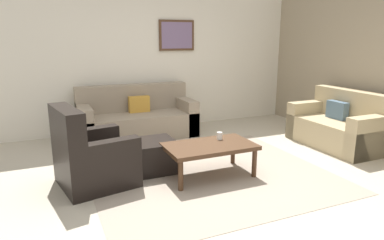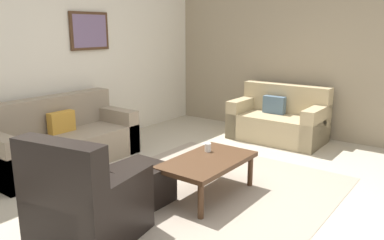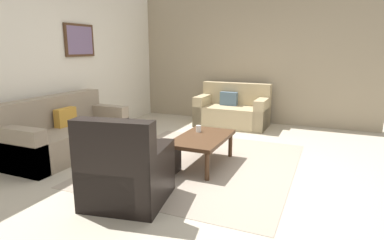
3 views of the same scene
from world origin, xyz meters
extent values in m
plane|color=#B2A893|center=(0.00, 0.00, 0.00)|extent=(8.00, 8.00, 0.00)
cube|color=silver|center=(0.00, 2.60, 1.40)|extent=(6.00, 0.12, 2.80)
cube|color=gray|center=(3.00, 0.00, 1.40)|extent=(0.12, 5.20, 2.80)
cube|color=gray|center=(0.00, 0.00, 0.00)|extent=(2.91, 2.57, 0.01)
cube|color=gray|center=(-0.38, 2.01, 0.21)|extent=(1.97, 0.87, 0.42)
cube|color=gray|center=(-0.38, 2.33, 0.44)|extent=(1.97, 0.24, 0.88)
cube|color=gray|center=(0.50, 2.01, 0.31)|extent=(0.20, 0.87, 0.62)
cube|color=gold|center=(-0.32, 2.11, 0.56)|extent=(0.36, 0.12, 0.28)
cube|color=tan|center=(2.38, 0.23, 0.21)|extent=(0.84, 1.45, 0.42)
cube|color=tan|center=(2.68, 0.23, 0.44)|extent=(0.24, 1.45, 0.88)
cube|color=tan|center=(2.38, 0.86, 0.31)|extent=(0.84, 0.20, 0.62)
cube|color=tan|center=(2.38, -0.39, 0.31)|extent=(0.84, 0.20, 0.62)
cube|color=slate|center=(2.46, 0.34, 0.56)|extent=(0.12, 0.36, 0.28)
cube|color=black|center=(-1.34, 0.27, 0.22)|extent=(0.93, 0.93, 0.44)
cube|color=black|center=(-1.64, 0.22, 0.47)|extent=(0.34, 0.82, 0.95)
cube|color=black|center=(-1.28, -0.04, 0.30)|extent=(0.82, 0.30, 0.60)
cube|color=black|center=(-1.40, 0.59, 0.30)|extent=(0.82, 0.30, 0.60)
cube|color=black|center=(-0.60, 0.41, 0.20)|extent=(0.56, 0.56, 0.40)
cylinder|color=#472D1C|center=(-0.51, -0.31, 0.18)|extent=(0.06, 0.06, 0.36)
cylinder|color=#472D1C|center=(0.47, -0.31, 0.18)|extent=(0.06, 0.06, 0.36)
cylinder|color=#472D1C|center=(-0.51, 0.21, 0.18)|extent=(0.06, 0.06, 0.36)
cylinder|color=#472D1C|center=(0.47, 0.21, 0.18)|extent=(0.06, 0.06, 0.36)
cube|color=#472D1C|center=(-0.02, -0.05, 0.39)|extent=(1.10, 0.64, 0.05)
cylinder|color=white|center=(0.19, 0.09, 0.46)|extent=(0.07, 0.07, 0.10)
cube|color=#472D1C|center=(0.55, 2.52, 1.74)|extent=(0.69, 0.04, 0.56)
cube|color=slate|center=(0.55, 2.50, 1.74)|extent=(0.61, 0.01, 0.48)
camera|label=1|loc=(-1.83, -3.64, 1.68)|focal=31.95mm
camera|label=2|loc=(-3.22, -2.24, 1.78)|focal=35.63mm
camera|label=3|loc=(-4.03, -1.64, 1.61)|focal=30.25mm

